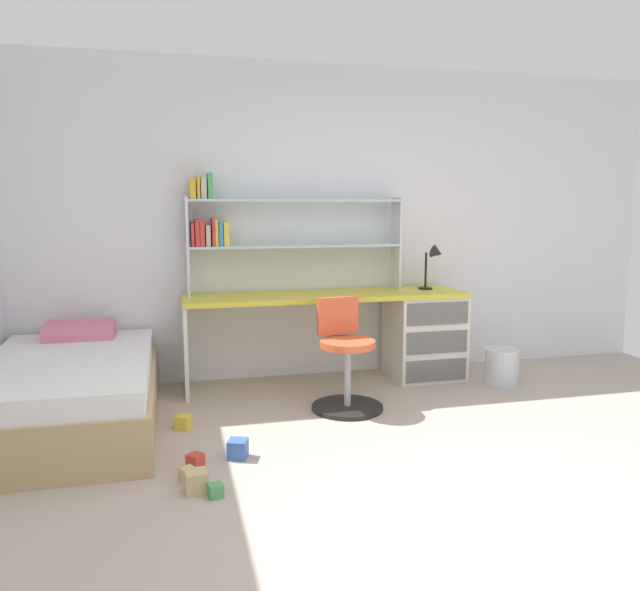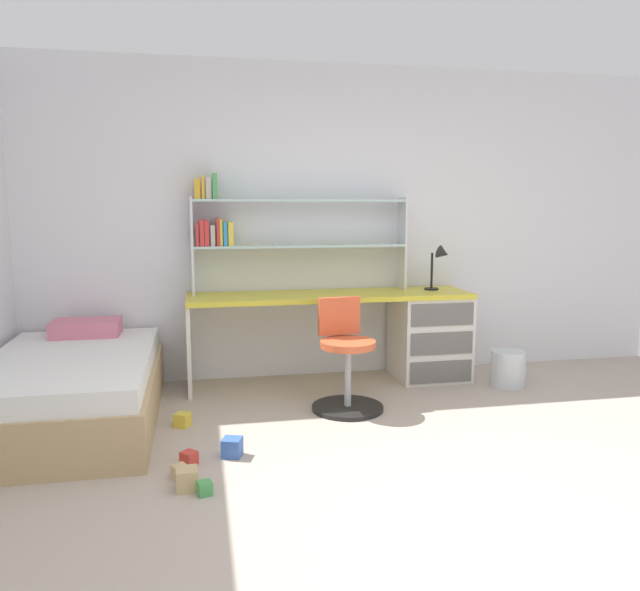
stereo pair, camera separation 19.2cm
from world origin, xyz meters
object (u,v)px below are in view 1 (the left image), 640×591
(bookshelf_hutch, at_px, (264,226))
(toy_block_yellow_1, at_px, (183,422))
(toy_block_green_4, at_px, (215,490))
(waste_bin, at_px, (502,366))
(bed_platform, at_px, (69,393))
(toy_block_natural_2, at_px, (197,482))
(desk, at_px, (399,329))
(swivel_chair, at_px, (346,366))
(desk_lamp, at_px, (434,260))
(toy_block_blue_0, at_px, (238,449))
(toy_block_natural_5, at_px, (187,474))
(toy_block_red_3, at_px, (195,461))

(bookshelf_hutch, xyz_separation_m, toy_block_yellow_1, (-0.71, -0.98, -1.26))
(toy_block_green_4, bearing_deg, bookshelf_hutch, 74.06)
(waste_bin, bearing_deg, toy_block_green_4, -149.37)
(toy_block_green_4, bearing_deg, bed_platform, 125.05)
(bed_platform, xyz_separation_m, toy_block_green_4, (0.86, -1.23, -0.20))
(waste_bin, bearing_deg, toy_block_natural_2, -151.63)
(toy_block_green_4, bearing_deg, waste_bin, 30.63)
(desk, bearing_deg, swivel_chair, -135.10)
(desk, xyz_separation_m, waste_bin, (0.77, -0.38, -0.28))
(bed_platform, height_order, toy_block_natural_2, bed_platform)
(desk_lamp, bearing_deg, waste_bin, -41.55)
(bookshelf_hutch, relative_size, toy_block_natural_2, 15.86)
(toy_block_blue_0, height_order, toy_block_green_4, toy_block_blue_0)
(waste_bin, height_order, toy_block_blue_0, waste_bin)
(toy_block_natural_5, bearing_deg, toy_block_yellow_1, 90.09)
(bed_platform, distance_m, toy_block_red_3, 1.16)
(bookshelf_hutch, relative_size, desk_lamp, 4.66)
(bookshelf_hutch, distance_m, toy_block_green_4, 2.44)
(toy_block_yellow_1, distance_m, toy_block_natural_2, 0.95)
(desk, xyz_separation_m, toy_block_natural_2, (-1.79, -1.76, -0.37))
(desk, distance_m, bookshelf_hutch, 1.44)
(bed_platform, xyz_separation_m, toy_block_blue_0, (1.03, -0.76, -0.19))
(desk, relative_size, toy_block_yellow_1, 25.30)
(bed_platform, bearing_deg, toy_block_natural_2, -56.12)
(bookshelf_hutch, height_order, desk_lamp, bookshelf_hutch)
(bookshelf_hutch, distance_m, toy_block_natural_2, 2.39)
(waste_bin, relative_size, toy_block_red_3, 3.76)
(bookshelf_hutch, height_order, swivel_chair, bookshelf_hutch)
(desk, bearing_deg, toy_block_yellow_1, -156.06)
(swivel_chair, xyz_separation_m, toy_block_yellow_1, (-1.16, -0.15, -0.27))
(desk_lamp, xyz_separation_m, toy_block_natural_5, (-2.15, -1.63, -0.97))
(desk, distance_m, desk_lamp, 0.67)
(desk, bearing_deg, bed_platform, -166.51)
(waste_bin, height_order, toy_block_natural_2, waste_bin)
(toy_block_blue_0, bearing_deg, swivel_chair, 39.39)
(toy_block_green_4, bearing_deg, toy_block_blue_0, 70.43)
(toy_block_blue_0, relative_size, toy_block_red_3, 1.39)
(swivel_chair, height_order, toy_block_natural_5, swivel_chair)
(desk, height_order, toy_block_red_3, desk)
(toy_block_red_3, bearing_deg, desk, 39.16)
(waste_bin, height_order, toy_block_natural_5, waste_bin)
(bookshelf_hutch, xyz_separation_m, bed_platform, (-1.43, -0.78, -1.06))
(toy_block_yellow_1, bearing_deg, toy_block_red_3, -85.54)
(swivel_chair, height_order, toy_block_yellow_1, swivel_chair)
(waste_bin, bearing_deg, toy_block_yellow_1, -170.57)
(toy_block_natural_2, bearing_deg, toy_block_yellow_1, 92.61)
(desk, xyz_separation_m, swivel_chair, (-0.67, -0.66, -0.11))
(toy_block_natural_2, height_order, toy_block_green_4, toy_block_natural_2)
(bookshelf_hutch, height_order, toy_block_green_4, bookshelf_hutch)
(toy_block_green_4, distance_m, toy_block_natural_5, 0.26)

